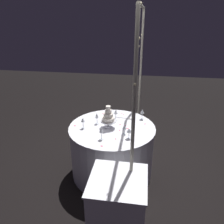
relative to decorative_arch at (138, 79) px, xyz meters
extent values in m
plane|color=black|center=(0.00, -0.34, -1.50)|extent=(12.00, 12.00, 0.00)
cylinder|color=#B7B29E|center=(-0.93, 0.00, -0.33)|extent=(0.04, 0.04, 2.34)
cylinder|color=#B7B29E|center=(0.93, 0.00, -0.33)|extent=(0.04, 0.04, 2.34)
cylinder|color=#B7B29E|center=(0.00, 0.00, 0.84)|extent=(1.86, 0.04, 0.04)
sphere|color=#F9EAB2|center=(-0.93, 0.02, -1.28)|extent=(0.02, 0.02, 0.02)
sphere|color=#F9EAB2|center=(0.91, 0.02, 0.59)|extent=(0.02, 0.02, 0.02)
sphere|color=#F9EAB2|center=(-0.72, 0.00, 0.84)|extent=(0.02, 0.02, 0.02)
sphere|color=#F9EAB2|center=(-0.95, -0.02, -0.91)|extent=(0.02, 0.02, 0.02)
sphere|color=#F9EAB2|center=(0.92, 0.01, 0.52)|extent=(0.02, 0.02, 0.02)
sphere|color=#F9EAB2|center=(-0.38, -0.01, 0.84)|extent=(0.02, 0.02, 0.02)
sphere|color=#F9EAB2|center=(-0.93, 0.00, -0.53)|extent=(0.02, 0.02, 0.02)
sphere|color=#F9EAB2|center=(0.92, -0.01, -0.77)|extent=(0.02, 0.02, 0.02)
sphere|color=#F9EAB2|center=(-0.04, 0.00, 0.84)|extent=(0.02, 0.02, 0.02)
sphere|color=#F9EAB2|center=(-0.94, -0.02, -0.97)|extent=(0.02, 0.02, 0.02)
sphere|color=#F9EAB2|center=(0.95, 0.00, 0.21)|extent=(0.02, 0.02, 0.02)
sphere|color=#F9EAB2|center=(0.27, 0.00, 0.84)|extent=(0.02, 0.02, 0.02)
sphere|color=#F9EAB2|center=(-0.92, -0.01, 0.46)|extent=(0.02, 0.02, 0.02)
sphere|color=#F9EAB2|center=(0.94, -0.01, -1.05)|extent=(0.02, 0.02, 0.02)
sphere|color=#F9EAB2|center=(0.60, -0.02, 0.84)|extent=(0.02, 0.02, 0.02)
sphere|color=#F9EAB2|center=(-0.95, 0.01, 0.10)|extent=(0.02, 0.02, 0.02)
sphere|color=#F9EAB2|center=(0.92, 0.01, -0.41)|extent=(0.02, 0.02, 0.02)
sphere|color=#F9EAB2|center=(0.91, 0.02, 0.84)|extent=(0.02, 0.02, 0.02)
cylinder|color=white|center=(0.00, -0.34, -1.12)|extent=(1.21, 1.21, 0.77)
cylinder|color=white|center=(0.00, -0.34, -0.73)|extent=(1.24, 1.24, 0.02)
cube|color=white|center=(1.09, -0.12, -1.11)|extent=(0.54, 0.54, 0.78)
cube|color=white|center=(1.09, -0.12, -0.71)|extent=(0.57, 0.57, 0.02)
cylinder|color=silver|center=(0.03, -0.39, -0.71)|extent=(0.11, 0.11, 0.01)
cylinder|color=silver|center=(0.03, -0.39, -0.66)|extent=(0.02, 0.02, 0.09)
cylinder|color=silver|center=(0.03, -0.39, -0.61)|extent=(0.22, 0.22, 0.01)
cylinder|color=silver|center=(0.03, -0.39, -0.58)|extent=(0.17, 0.17, 0.05)
cylinder|color=silver|center=(0.03, -0.39, -0.52)|extent=(0.13, 0.13, 0.06)
cylinder|color=silver|center=(0.03, -0.39, -0.47)|extent=(0.09, 0.09, 0.06)
cylinder|color=silver|center=(0.03, -0.39, -0.41)|extent=(0.07, 0.07, 0.05)
cylinder|color=silver|center=(-0.07, -0.57, -0.71)|extent=(0.06, 0.06, 0.00)
cylinder|color=silver|center=(-0.07, -0.57, -0.67)|extent=(0.01, 0.01, 0.09)
cone|color=silver|center=(-0.07, -0.57, -0.58)|extent=(0.05, 0.05, 0.07)
cylinder|color=silver|center=(0.28, -0.08, -0.71)|extent=(0.06, 0.06, 0.00)
cylinder|color=silver|center=(0.28, -0.08, -0.67)|extent=(0.01, 0.01, 0.09)
cone|color=silver|center=(0.28, -0.08, -0.60)|extent=(0.07, 0.07, 0.06)
cylinder|color=silver|center=(-0.33, 0.07, -0.71)|extent=(0.06, 0.06, 0.00)
cylinder|color=silver|center=(-0.33, 0.07, -0.67)|extent=(0.01, 0.01, 0.09)
cone|color=silver|center=(-0.33, 0.07, -0.59)|extent=(0.06, 0.06, 0.06)
cylinder|color=silver|center=(-0.22, -0.32, -0.71)|extent=(0.06, 0.06, 0.00)
cylinder|color=silver|center=(-0.22, -0.32, -0.66)|extent=(0.01, 0.01, 0.11)
cone|color=silver|center=(-0.22, -0.32, -0.57)|extent=(0.06, 0.06, 0.07)
cylinder|color=silver|center=(0.18, -0.15, -0.71)|extent=(0.06, 0.06, 0.00)
cylinder|color=silver|center=(0.18, -0.15, -0.67)|extent=(0.01, 0.01, 0.08)
cone|color=silver|center=(0.18, -0.15, -0.61)|extent=(0.06, 0.06, 0.05)
cylinder|color=silver|center=(0.10, -0.74, -0.71)|extent=(0.06, 0.06, 0.00)
cylinder|color=silver|center=(0.10, -0.74, -0.66)|extent=(0.01, 0.01, 0.10)
cone|color=silver|center=(0.10, -0.74, -0.59)|extent=(0.05, 0.05, 0.06)
cylinder|color=silver|center=(0.35, -0.42, -0.71)|extent=(0.06, 0.06, 0.00)
cylinder|color=silver|center=(0.35, -0.42, -0.66)|extent=(0.01, 0.01, 0.10)
cone|color=silver|center=(0.35, -0.42, -0.58)|extent=(0.05, 0.05, 0.07)
cube|color=silver|center=(-0.31, -0.22, -0.71)|extent=(0.06, 0.22, 0.01)
cube|color=white|center=(-0.29, -0.08, -0.71)|extent=(0.03, 0.09, 0.01)
ellipsoid|color=#EA6B84|center=(-0.06, -0.16, -0.71)|extent=(0.04, 0.04, 0.00)
ellipsoid|color=#EA6B84|center=(-0.08, -0.23, -0.71)|extent=(0.04, 0.03, 0.00)
ellipsoid|color=#EA6B84|center=(-0.16, 0.12, -0.71)|extent=(0.04, 0.03, 0.00)
ellipsoid|color=#EA6B84|center=(-0.35, -0.44, -0.71)|extent=(0.04, 0.04, 0.00)
ellipsoid|color=#EA6B84|center=(0.33, -0.25, -0.71)|extent=(0.04, 0.04, 0.00)
ellipsoid|color=#EA6B84|center=(0.05, -0.88, -0.71)|extent=(0.04, 0.03, 0.00)
ellipsoid|color=#EA6B84|center=(0.08, -0.22, -0.71)|extent=(0.03, 0.03, 0.00)
ellipsoid|color=#EA6B84|center=(0.02, -0.12, -0.71)|extent=(0.04, 0.05, 0.00)
ellipsoid|color=#EA6B84|center=(-0.42, -0.55, -0.71)|extent=(0.03, 0.04, 0.00)
ellipsoid|color=#EA6B84|center=(0.19, -0.04, -0.71)|extent=(0.03, 0.03, 0.00)
ellipsoid|color=#EA6B84|center=(0.52, -0.39, -0.71)|extent=(0.04, 0.05, 0.00)
ellipsoid|color=#EA6B84|center=(-0.43, -0.22, -0.71)|extent=(0.03, 0.02, 0.00)
ellipsoid|color=#EA6B84|center=(-0.49, -0.26, -0.71)|extent=(0.02, 0.03, 0.00)
camera|label=1|loc=(2.78, 0.08, 0.77)|focal=35.66mm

